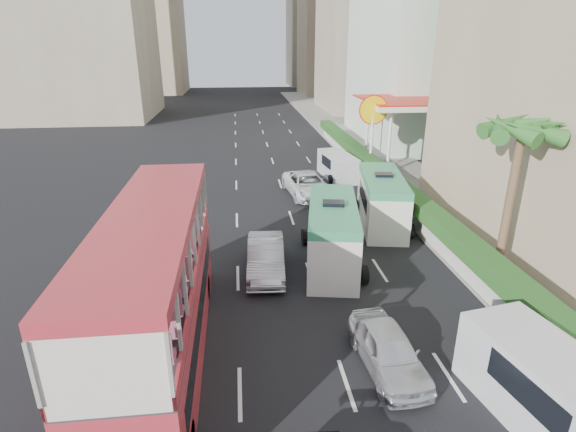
{
  "coord_description": "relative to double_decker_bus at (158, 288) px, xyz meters",
  "views": [
    {
      "loc": [
        -3.36,
        -12.53,
        9.56
      ],
      "look_at": [
        -1.5,
        4.0,
        3.2
      ],
      "focal_mm": 28.0,
      "sensor_mm": 36.0,
      "label": 1
    }
  ],
  "objects": [
    {
      "name": "minibus_near",
      "position": [
        6.79,
        6.09,
        -1.11
      ],
      "size": [
        3.25,
        6.68,
        2.84
      ],
      "primitive_type": "cube",
      "rotation": [
        0.0,
        0.0,
        -0.18
      ],
      "color": "silver",
      "rests_on": "ground"
    },
    {
      "name": "double_decker_bus",
      "position": [
        0.0,
        0.0,
        0.0
      ],
      "size": [
        2.5,
        11.0,
        5.06
      ],
      "primitive_type": "cube",
      "color": "#BB2D36",
      "rests_on": "ground"
    },
    {
      "name": "panel_van_far",
      "position": [
        10.12,
        20.1,
        -1.61
      ],
      "size": [
        2.4,
        4.81,
        1.85
      ],
      "primitive_type": "cube",
      "rotation": [
        0.0,
        0.0,
        0.12
      ],
      "color": "silver",
      "rests_on": "ground"
    },
    {
      "name": "van_asset",
      "position": [
        7.17,
        16.09,
        -2.53
      ],
      "size": [
        3.14,
        5.67,
        1.5
      ],
      "primitive_type": "imported",
      "rotation": [
        0.0,
        0.0,
        0.12
      ],
      "color": "silver",
      "rests_on": "ground"
    },
    {
      "name": "palm_tree",
      "position": [
        13.8,
        4.0,
        0.85
      ],
      "size": [
        0.36,
        0.36,
        6.4
      ],
      "primitive_type": "cylinder",
      "color": "brown",
      "rests_on": "sidewalk"
    },
    {
      "name": "shell_station",
      "position": [
        16.0,
        23.0,
        0.22
      ],
      "size": [
        6.5,
        8.0,
        5.5
      ],
      "primitive_type": "cube",
      "color": "silver",
      "rests_on": "ground"
    },
    {
      "name": "kerb_wall",
      "position": [
        12.2,
        14.0,
        -1.85
      ],
      "size": [
        0.3,
        44.0,
        1.0
      ],
      "primitive_type": "cube",
      "color": "silver",
      "rests_on": "sidewalk"
    },
    {
      "name": "minibus_far",
      "position": [
        10.53,
        10.53,
        -1.13
      ],
      "size": [
        3.18,
        6.6,
        2.81
      ],
      "primitive_type": "cube",
      "rotation": [
        0.0,
        0.0,
        -0.18
      ],
      "color": "silver",
      "rests_on": "ground"
    },
    {
      "name": "car_silver_lane_a",
      "position": [
        3.67,
        5.41,
        -2.53
      ],
      "size": [
        1.86,
        4.63,
        1.5
      ],
      "primitive_type": "imported",
      "rotation": [
        0.0,
        0.0,
        -0.06
      ],
      "color": "silver",
      "rests_on": "ground"
    },
    {
      "name": "panel_van_near",
      "position": [
        10.54,
        -4.2,
        -1.46
      ],
      "size": [
        3.07,
        5.63,
        2.13
      ],
      "primitive_type": "cube",
      "rotation": [
        0.0,
        0.0,
        0.18
      ],
      "color": "silver",
      "rests_on": "ground"
    },
    {
      "name": "sidewalk",
      "position": [
        15.0,
        25.0,
        -2.44
      ],
      "size": [
        6.0,
        120.0,
        0.18
      ],
      "primitive_type": "cube",
      "color": "#99968C",
      "rests_on": "ground"
    },
    {
      "name": "ground_plane",
      "position": [
        6.0,
        0.0,
        -2.53
      ],
      "size": [
        200.0,
        200.0,
        0.0
      ],
      "primitive_type": "plane",
      "color": "black",
      "rests_on": "ground"
    },
    {
      "name": "hedge",
      "position": [
        12.2,
        14.0,
        -1.0
      ],
      "size": [
        1.1,
        44.0,
        0.7
      ],
      "primitive_type": "cube",
      "color": "#2D6626",
      "rests_on": "kerb_wall"
    },
    {
      "name": "car_silver_lane_b",
      "position": [
        7.04,
        -1.4,
        -2.53
      ],
      "size": [
        1.91,
        4.09,
        1.35
      ],
      "primitive_type": "imported",
      "rotation": [
        0.0,
        0.0,
        0.08
      ],
      "color": "silver",
      "rests_on": "ground"
    }
  ]
}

